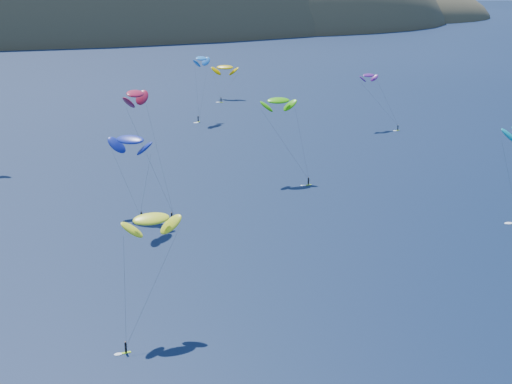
{
  "coord_description": "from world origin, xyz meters",
  "views": [
    {
      "loc": [
        -52.79,
        -36.92,
        49.05
      ],
      "look_at": [
        -8.58,
        80.0,
        9.0
      ],
      "focal_mm": 50.0,
      "sensor_mm": 36.0,
      "label": 1
    }
  ],
  "objects": [
    {
      "name": "kitesurfer_10",
      "position": [
        -26.95,
        103.66,
        15.13
      ],
      "size": [
        10.1,
        13.14,
        17.9
      ],
      "rotation": [
        0.0,
        0.0,
        -0.8
      ],
      "color": "#B1F61B",
      "rests_on": "ground"
    },
    {
      "name": "kitesurfer_9",
      "position": [
        -25.9,
        101.11,
        24.83
      ],
      "size": [
        9.42,
        11.92,
        27.2
      ],
      "rotation": [
        0.0,
        0.0,
        0.9
      ],
      "color": "#B1F61B",
      "rests_on": "ground"
    },
    {
      "name": "kitesurfer_4",
      "position": [
        13.04,
        187.4,
        19.85
      ],
      "size": [
        8.79,
        9.61,
        22.25
      ],
      "rotation": [
        0.0,
        0.0,
        0.75
      ],
      "color": "#B1F61B",
      "rests_on": "ground"
    },
    {
      "name": "island",
      "position": [
        39.4,
        562.36,
        -10.74
      ],
      "size": [
        730.0,
        300.0,
        210.0
      ],
      "color": "#3D3526",
      "rests_on": "ground"
    },
    {
      "name": "kitesurfer_2",
      "position": [
        -33.63,
        54.73,
        15.48
      ],
      "size": [
        10.55,
        9.97,
        17.74
      ],
      "rotation": [
        0.0,
        0.0,
        0.04
      ],
      "color": "#B1F61B",
      "rests_on": "ground"
    },
    {
      "name": "kitesurfer_11",
      "position": [
        32.65,
        222.63,
        11.56
      ],
      "size": [
        10.98,
        14.45,
        14.32
      ],
      "rotation": [
        0.0,
        0.0,
        -0.51
      ],
      "color": "#B1F61B",
      "rests_on": "ground"
    },
    {
      "name": "kitesurfer_6",
      "position": [
        58.54,
        158.23,
        16.03
      ],
      "size": [
        10.08,
        11.31,
        17.92
      ],
      "rotation": [
        0.0,
        0.0,
        0.13
      ],
      "color": "#B1F61B",
      "rests_on": "ground"
    },
    {
      "name": "kitesurfer_3",
      "position": [
        11.09,
        117.02,
        18.33
      ],
      "size": [
        8.72,
        12.69,
        20.73
      ],
      "rotation": [
        0.0,
        0.0,
        -0.07
      ],
      "color": "#B1F61B",
      "rests_on": "ground"
    }
  ]
}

